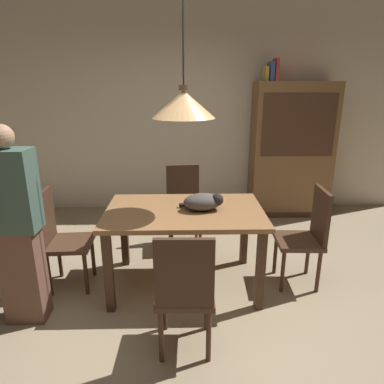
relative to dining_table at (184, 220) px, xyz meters
The scene contains 14 objects.
ground 0.80m from the dining_table, 75.13° to the right, with size 10.00×10.00×0.00m, color #998466.
back_wall 2.34m from the dining_table, 86.86° to the left, with size 6.40×0.10×2.90m, color beige.
dining_table is the anchor object (origin of this frame).
chair_near_front 0.89m from the dining_table, 90.11° to the right, with size 0.41×0.41×0.93m.
chair_right_side 1.14m from the dining_table, ahead, with size 0.42×0.42×0.93m.
chair_far_back 0.89m from the dining_table, 90.51° to the left, with size 0.44×0.44×0.93m.
chair_left_side 1.14m from the dining_table, behind, with size 0.42×0.42×0.93m.
cat_sleeping 0.25m from the dining_table, ahead, with size 0.39×0.27×0.16m.
pendant_lamp 1.01m from the dining_table, 122.01° to the left, with size 0.52×0.52×1.30m.
hutch_bookcase 2.41m from the dining_table, 51.08° to the left, with size 1.12×0.45×1.85m.
book_yellow_short 2.51m from the dining_table, 60.00° to the left, with size 0.04×0.20×0.18m, color gold.
book_blue_wide 2.56m from the dining_table, 58.52° to the left, with size 0.06×0.24×0.24m, color #384C93.
book_red_tall 2.60m from the dining_table, 57.14° to the left, with size 0.04×0.22×0.28m, color #B73833.
person_standing 1.35m from the dining_table, 159.66° to the right, with size 0.36×0.22×1.56m.
Camera 1 is at (-0.12, -2.41, 1.82)m, focal length 32.16 mm.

